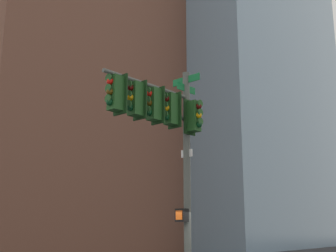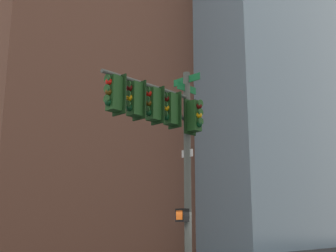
{
  "view_description": "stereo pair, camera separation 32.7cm",
  "coord_description": "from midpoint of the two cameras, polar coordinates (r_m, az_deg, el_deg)",
  "views": [
    {
      "loc": [
        -11.98,
        -7.71,
        1.96
      ],
      "look_at": [
        -1.13,
        0.48,
        5.12
      ],
      "focal_mm": 47.95,
      "sensor_mm": 36.0,
      "label": 1
    },
    {
      "loc": [
        -11.78,
        -7.97,
        1.96
      ],
      "look_at": [
        -1.13,
        0.48,
        5.12
      ],
      "focal_mm": 47.95,
      "sensor_mm": 36.0,
      "label": 2
    }
  ],
  "objects": [
    {
      "name": "signal_pole_assembly",
      "position": [
        13.79,
        -1.01,
        -0.28
      ],
      "size": [
        3.99,
        1.19,
        7.11
      ],
      "rotation": [
        0.0,
        0.0,
        3.05
      ],
      "color": "#4C514C",
      "rests_on": "ground_plane"
    },
    {
      "name": "building_glass_tower",
      "position": [
        66.96,
        2.66,
        13.12
      ],
      "size": [
        31.42,
        31.68,
        63.02
      ],
      "primitive_type": "cube",
      "color": "#7A99B2",
      "rests_on": "ground_plane"
    },
    {
      "name": "building_brick_midblock",
      "position": [
        65.82,
        -1.92,
        5.91
      ],
      "size": [
        20.98,
        19.68,
        46.73
      ],
      "primitive_type": "cube",
      "color": "#845B47",
      "rests_on": "ground_plane"
    },
    {
      "name": "building_brick_nearside",
      "position": [
        44.5,
        -13.82,
        9.25
      ],
      "size": [
        22.71,
        17.68,
        37.15
      ],
      "primitive_type": "cube",
      "color": "brown",
      "rests_on": "ground_plane"
    }
  ]
}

